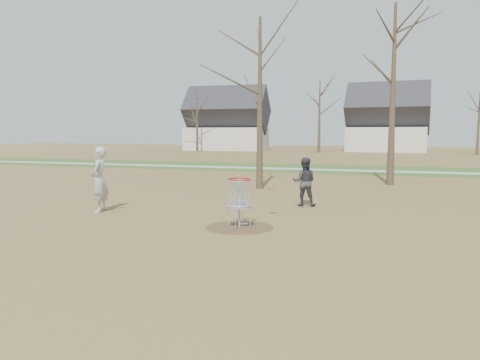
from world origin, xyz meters
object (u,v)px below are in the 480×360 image
at_px(disc_grounded, 244,224).
at_px(disc_golf_basket, 239,193).
at_px(player_standing, 99,179).
at_px(player_throwing, 304,182).

xyz_separation_m(disc_grounded, disc_golf_basket, (0.01, -0.42, 0.89)).
relative_size(player_standing, disc_grounded, 9.35).
relative_size(disc_grounded, disc_golf_basket, 0.16).
bearing_deg(player_standing, player_throwing, 102.24).
height_order(player_throwing, disc_golf_basket, player_throwing).
distance_m(player_standing, player_throwing, 6.73).
distance_m(player_throwing, disc_golf_basket, 4.28).
height_order(player_standing, player_throwing, player_standing).
distance_m(player_throwing, disc_grounded, 3.95).
bearing_deg(player_throwing, player_standing, 20.67).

